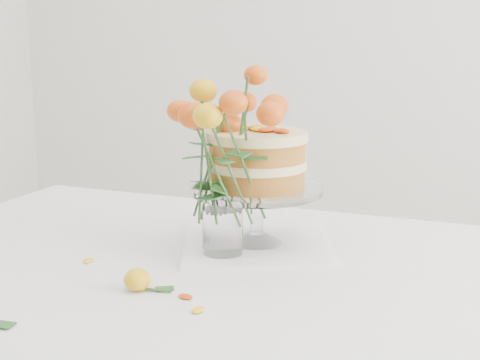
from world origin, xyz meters
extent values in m
cube|color=tan|center=(0.00, 0.00, 0.73)|extent=(1.40, 0.90, 0.04)
cylinder|color=tan|center=(-0.62, 0.37, 0.35)|extent=(0.06, 0.06, 0.71)
cube|color=silver|center=(0.00, 0.00, 0.75)|extent=(1.42, 0.92, 0.01)
cube|color=silver|center=(0.00, 0.46, 0.65)|extent=(1.42, 0.01, 0.20)
cube|color=white|center=(-0.01, 0.14, 0.76)|extent=(0.36, 0.36, 0.01)
cylinder|color=silver|center=(-0.01, 0.14, 0.82)|extent=(0.03, 0.03, 0.08)
cylinder|color=silver|center=(-0.01, 0.14, 0.87)|extent=(0.25, 0.25, 0.01)
cylinder|color=#A67A25|center=(-0.01, 0.14, 0.89)|extent=(0.23, 0.23, 0.04)
cylinder|color=beige|center=(-0.01, 0.14, 0.92)|extent=(0.24, 0.24, 0.02)
cylinder|color=#A67A25|center=(-0.01, 0.14, 0.95)|extent=(0.23, 0.23, 0.04)
cylinder|color=beige|center=(-0.01, 0.14, 0.97)|extent=(0.24, 0.24, 0.02)
cylinder|color=silver|center=(-0.04, 0.06, 0.76)|extent=(0.06, 0.06, 0.01)
cylinder|color=silver|center=(-0.04, 0.06, 0.81)|extent=(0.07, 0.07, 0.09)
ellipsoid|color=#F7A415|center=(-0.11, -0.14, 0.77)|extent=(0.04, 0.04, 0.04)
cylinder|color=#2E5220|center=(-0.08, -0.14, 0.76)|extent=(0.05, 0.01, 0.00)
ellipsoid|color=yellow|center=(-0.12, -0.10, 0.76)|extent=(0.03, 0.02, 0.00)
ellipsoid|color=yellow|center=(-0.02, -0.14, 0.76)|extent=(0.03, 0.02, 0.00)
ellipsoid|color=yellow|center=(0.02, -0.18, 0.76)|extent=(0.03, 0.02, 0.00)
ellipsoid|color=yellow|center=(-0.26, -0.05, 0.76)|extent=(0.03, 0.02, 0.00)
camera|label=1|loc=(0.42, -1.02, 1.16)|focal=50.00mm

